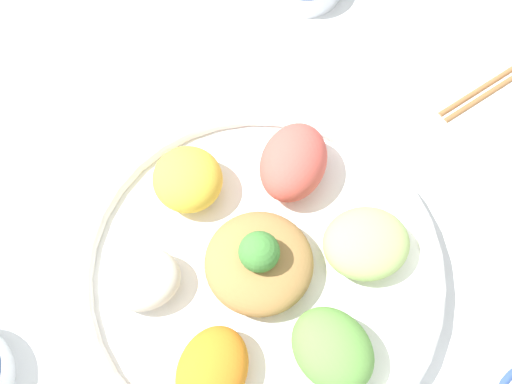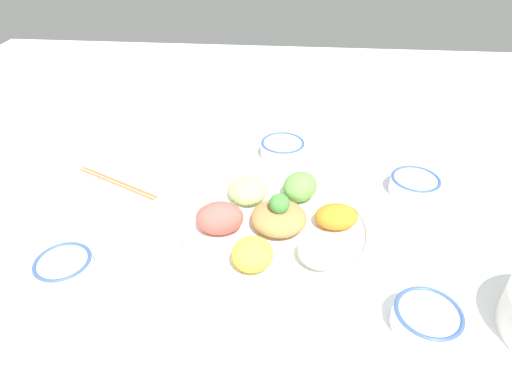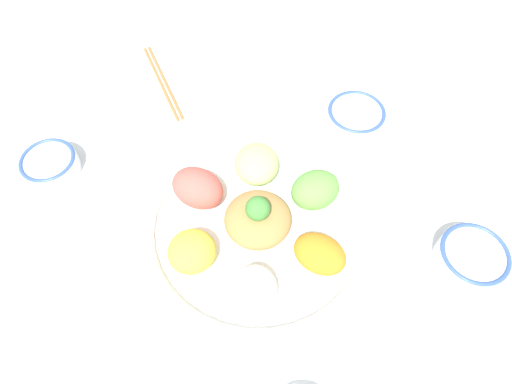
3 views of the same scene
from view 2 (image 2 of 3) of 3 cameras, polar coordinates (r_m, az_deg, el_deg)
ground_plane at (r=0.84m, az=0.23°, el=-5.51°), size 2.40×2.40×0.00m
salad_platter at (r=0.82m, az=2.82°, el=-4.44°), size 0.37×0.37×0.09m
sauce_bowl_red at (r=1.00m, az=20.38°, el=0.97°), size 0.11×0.11×0.04m
rice_bowl_blue at (r=0.72m, az=21.80°, el=-15.40°), size 0.10×0.10×0.04m
sauce_bowl_dark at (r=0.82m, az=-24.20°, el=-9.07°), size 0.10×0.10×0.03m
rice_bowl_plain at (r=1.07m, az=3.56°, el=5.84°), size 0.11×0.11×0.04m
chopsticks_pair_near at (r=1.03m, az=-18.05°, el=1.30°), size 0.12×0.22×0.01m
serving_spoon_extra at (r=1.12m, az=18.68°, el=4.19°), size 0.09×0.12×0.01m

